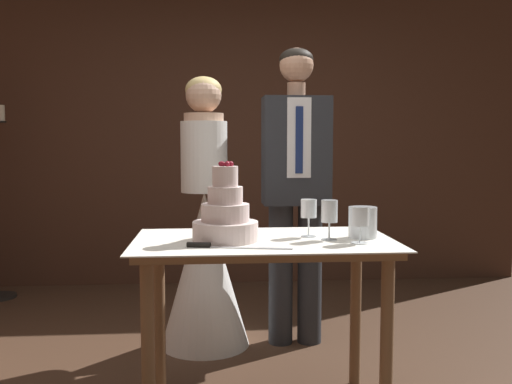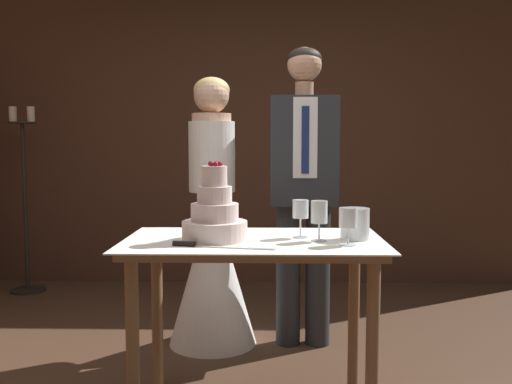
{
  "view_description": "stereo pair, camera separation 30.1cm",
  "coord_description": "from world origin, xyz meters",
  "px_view_note": "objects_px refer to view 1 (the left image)",
  "views": [
    {
      "loc": [
        -0.17,
        -2.57,
        1.25
      ],
      "look_at": [
        0.06,
        0.42,
        0.99
      ],
      "focal_mm": 40.0,
      "sensor_mm": 36.0,
      "label": 1
    },
    {
      "loc": [
        0.13,
        -2.58,
        1.25
      ],
      "look_at": [
        0.06,
        0.42,
        0.99
      ],
      "focal_mm": 40.0,
      "sensor_mm": 36.0,
      "label": 2
    }
  ],
  "objects_px": {
    "wine_glass_near": "(309,211)",
    "hurricane_candle": "(363,223)",
    "wine_glass_middle": "(329,212)",
    "bride": "(205,248)",
    "cake_knife": "(219,246)",
    "wine_glass_far": "(360,218)",
    "groom": "(296,181)",
    "cake_table": "(264,265)",
    "tiered_cake": "(225,217)"
  },
  "relations": [
    {
      "from": "wine_glass_near",
      "to": "hurricane_candle",
      "type": "xyz_separation_m",
      "value": [
        0.24,
        -0.05,
        -0.05
      ]
    },
    {
      "from": "wine_glass_near",
      "to": "wine_glass_middle",
      "type": "relative_size",
      "value": 0.97
    },
    {
      "from": "hurricane_candle",
      "to": "bride",
      "type": "bearing_deg",
      "value": 129.21
    },
    {
      "from": "wine_glass_middle",
      "to": "hurricane_candle",
      "type": "relative_size",
      "value": 1.26
    },
    {
      "from": "cake_knife",
      "to": "hurricane_candle",
      "type": "relative_size",
      "value": 3.07
    },
    {
      "from": "cake_knife",
      "to": "wine_glass_far",
      "type": "bearing_deg",
      "value": 16.46
    },
    {
      "from": "wine_glass_far",
      "to": "groom",
      "type": "relative_size",
      "value": 0.09
    },
    {
      "from": "cake_knife",
      "to": "wine_glass_near",
      "type": "relative_size",
      "value": 2.51
    },
    {
      "from": "cake_table",
      "to": "wine_glass_middle",
      "type": "distance_m",
      "value": 0.38
    },
    {
      "from": "wine_glass_middle",
      "to": "groom",
      "type": "distance_m",
      "value": 0.95
    },
    {
      "from": "tiered_cake",
      "to": "groom",
      "type": "distance_m",
      "value": 1.04
    },
    {
      "from": "cake_table",
      "to": "tiered_cake",
      "type": "distance_m",
      "value": 0.29
    },
    {
      "from": "tiered_cake",
      "to": "wine_glass_near",
      "type": "distance_m",
      "value": 0.4
    },
    {
      "from": "wine_glass_near",
      "to": "groom",
      "type": "height_order",
      "value": "groom"
    },
    {
      "from": "tiered_cake",
      "to": "wine_glass_middle",
      "type": "xyz_separation_m",
      "value": [
        0.47,
        -0.01,
        0.02
      ]
    },
    {
      "from": "wine_glass_middle",
      "to": "hurricane_candle",
      "type": "height_order",
      "value": "wine_glass_middle"
    },
    {
      "from": "hurricane_candle",
      "to": "groom",
      "type": "xyz_separation_m",
      "value": [
        -0.18,
        0.9,
        0.13
      ]
    },
    {
      "from": "cake_table",
      "to": "hurricane_candle",
      "type": "distance_m",
      "value": 0.49
    },
    {
      "from": "wine_glass_middle",
      "to": "bride",
      "type": "xyz_separation_m",
      "value": [
        -0.57,
        0.95,
        -0.33
      ]
    },
    {
      "from": "wine_glass_near",
      "to": "wine_glass_far",
      "type": "xyz_separation_m",
      "value": [
        0.19,
        -0.19,
        -0.01
      ]
    },
    {
      "from": "cake_table",
      "to": "cake_knife",
      "type": "height_order",
      "value": "cake_knife"
    },
    {
      "from": "tiered_cake",
      "to": "wine_glass_far",
      "type": "relative_size",
      "value": 2.21
    },
    {
      "from": "wine_glass_near",
      "to": "hurricane_candle",
      "type": "relative_size",
      "value": 1.23
    },
    {
      "from": "hurricane_candle",
      "to": "cake_knife",
      "type": "bearing_deg",
      "value": -163.29
    },
    {
      "from": "cake_table",
      "to": "hurricane_candle",
      "type": "relative_size",
      "value": 8.2
    },
    {
      "from": "tiered_cake",
      "to": "hurricane_candle",
      "type": "xyz_separation_m",
      "value": [
        0.63,
        0.03,
        -0.04
      ]
    },
    {
      "from": "hurricane_candle",
      "to": "tiered_cake",
      "type": "bearing_deg",
      "value": -177.12
    },
    {
      "from": "wine_glass_near",
      "to": "groom",
      "type": "xyz_separation_m",
      "value": [
        0.07,
        0.86,
        0.08
      ]
    },
    {
      "from": "hurricane_candle",
      "to": "cake_table",
      "type": "bearing_deg",
      "value": -179.44
    },
    {
      "from": "wine_glass_far",
      "to": "bride",
      "type": "xyz_separation_m",
      "value": [
        -0.68,
        1.04,
        -0.31
      ]
    },
    {
      "from": "wine_glass_near",
      "to": "groom",
      "type": "bearing_deg",
      "value": 85.64
    },
    {
      "from": "bride",
      "to": "wine_glass_far",
      "type": "bearing_deg",
      "value": -56.68
    },
    {
      "from": "cake_knife",
      "to": "wine_glass_near",
      "type": "distance_m",
      "value": 0.5
    },
    {
      "from": "wine_glass_far",
      "to": "bride",
      "type": "distance_m",
      "value": 1.29
    },
    {
      "from": "bride",
      "to": "groom",
      "type": "bearing_deg",
      "value": -0.06
    },
    {
      "from": "wine_glass_middle",
      "to": "wine_glass_far",
      "type": "distance_m",
      "value": 0.15
    },
    {
      "from": "wine_glass_near",
      "to": "wine_glass_far",
      "type": "height_order",
      "value": "wine_glass_near"
    },
    {
      "from": "cake_table",
      "to": "wine_glass_near",
      "type": "relative_size",
      "value": 6.7
    },
    {
      "from": "cake_table",
      "to": "tiered_cake",
      "type": "relative_size",
      "value": 3.31
    },
    {
      "from": "hurricane_candle",
      "to": "bride",
      "type": "xyz_separation_m",
      "value": [
        -0.74,
        0.9,
        -0.27
      ]
    },
    {
      "from": "wine_glass_far",
      "to": "groom",
      "type": "xyz_separation_m",
      "value": [
        -0.13,
        1.04,
        0.09
      ]
    },
    {
      "from": "groom",
      "to": "bride",
      "type": "bearing_deg",
      "value": 179.94
    },
    {
      "from": "wine_glass_middle",
      "to": "groom",
      "type": "height_order",
      "value": "groom"
    },
    {
      "from": "hurricane_candle",
      "to": "wine_glass_near",
      "type": "bearing_deg",
      "value": 169.47
    },
    {
      "from": "wine_glass_far",
      "to": "hurricane_candle",
      "type": "distance_m",
      "value": 0.16
    },
    {
      "from": "cake_table",
      "to": "wine_glass_far",
      "type": "distance_m",
      "value": 0.49
    },
    {
      "from": "cake_knife",
      "to": "bride",
      "type": "xyz_separation_m",
      "value": [
        -0.07,
        1.1,
        -0.21
      ]
    },
    {
      "from": "wine_glass_far",
      "to": "groom",
      "type": "height_order",
      "value": "groom"
    },
    {
      "from": "wine_glass_middle",
      "to": "bride",
      "type": "height_order",
      "value": "bride"
    },
    {
      "from": "bride",
      "to": "cake_table",
      "type": "bearing_deg",
      "value": -72.88
    }
  ]
}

